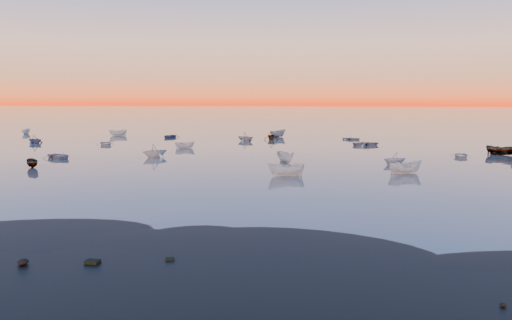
# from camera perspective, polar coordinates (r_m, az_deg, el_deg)

# --- Properties ---
(ground) EXTENTS (600.00, 600.00, 0.00)m
(ground) POSITION_cam_1_polar(r_m,az_deg,el_deg) (127.14, 5.29, 3.49)
(ground) COLOR #6A6058
(ground) RESTS_ON ground
(mud_lobes) EXTENTS (140.00, 6.00, 0.07)m
(mud_lobes) POSITION_cam_1_polar(r_m,az_deg,el_deg) (27.36, -1.30, -10.30)
(mud_lobes) COLOR black
(mud_lobes) RESTS_ON ground
(moored_fleet) EXTENTS (124.00, 58.00, 1.20)m
(moored_fleet) POSITION_cam_1_polar(r_m,az_deg,el_deg) (80.33, 4.26, 1.33)
(moored_fleet) COLOR silver
(moored_fleet) RESTS_ON ground
(boat_near_left) EXTENTS (3.95, 4.65, 1.09)m
(boat_near_left) POSITION_cam_1_polar(r_m,az_deg,el_deg) (72.14, -21.56, 0.17)
(boat_near_left) COLOR slate
(boat_near_left) RESTS_ON ground
(boat_near_center) EXTENTS (2.99, 4.30, 1.37)m
(boat_near_center) POSITION_cam_1_polar(r_m,az_deg,el_deg) (56.45, 16.65, -1.47)
(boat_near_center) COLOR silver
(boat_near_center) RESTS_ON ground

